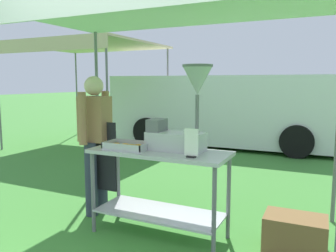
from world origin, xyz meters
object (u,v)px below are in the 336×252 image
at_px(stall_canopy, 163,11).
at_px(neighbour_tent, 86,47).
at_px(donut_tray, 127,147).
at_px(van_white, 227,109).
at_px(donut_cart, 159,174).
at_px(vendor, 96,137).
at_px(donut_fryer, 183,116).
at_px(supply_crate, 295,234).
at_px(menu_sign, 191,145).

relative_size(stall_canopy, neighbour_tent, 1.06).
height_order(donut_tray, neighbour_tent, neighbour_tent).
bearing_deg(van_white, donut_tray, -84.87).
height_order(donut_cart, vendor, vendor).
relative_size(stall_canopy, donut_tray, 7.53).
relative_size(donut_fryer, vendor, 0.52).
bearing_deg(supply_crate, donut_cart, -169.87).
distance_m(vendor, neighbour_tent, 4.65).
relative_size(menu_sign, supply_crate, 0.47).
xyz_separation_m(donut_fryer, vendor, (-1.16, 0.14, -0.31)).
xyz_separation_m(stall_canopy, vendor, (-0.94, 0.12, -1.32)).
bearing_deg(neighbour_tent, supply_crate, -33.75).
bearing_deg(donut_cart, donut_fryer, 20.28).
bearing_deg(menu_sign, donut_fryer, 127.74).
relative_size(donut_cart, vendor, 0.86).
xyz_separation_m(menu_sign, van_white, (-1.21, 5.42, -0.11)).
bearing_deg(supply_crate, stall_canopy, -174.21).
relative_size(vendor, supply_crate, 2.93).
relative_size(donut_tray, supply_crate, 0.82).
relative_size(menu_sign, vendor, 0.16).
distance_m(donut_tray, neighbour_tent, 5.25).
bearing_deg(supply_crate, neighbour_tent, 146.25).
bearing_deg(supply_crate, menu_sign, -156.08).
xyz_separation_m(donut_tray, vendor, (-0.62, 0.29, 0.01)).
xyz_separation_m(menu_sign, neighbour_tent, (-4.18, 3.76, 1.37)).
relative_size(menu_sign, van_white, 0.05).
xyz_separation_m(donut_cart, supply_crate, (1.27, 0.23, -0.46)).
relative_size(donut_tray, van_white, 0.08).
bearing_deg(donut_tray, van_white, 95.13).
distance_m(donut_tray, supply_crate, 1.78).
xyz_separation_m(donut_cart, donut_fryer, (0.22, 0.08, 0.58)).
distance_m(stall_canopy, donut_fryer, 1.03).
height_order(donut_fryer, van_white, donut_fryer).
bearing_deg(neighbour_tent, van_white, 29.12).
height_order(menu_sign, van_white, van_white).
distance_m(stall_canopy, supply_crate, 2.42).
bearing_deg(vendor, van_white, 88.45).
height_order(vendor, neighbour_tent, neighbour_tent).
height_order(donut_cart, neighbour_tent, neighbour_tent).
xyz_separation_m(vendor, supply_crate, (2.21, 0.01, -0.74)).
xyz_separation_m(donut_cart, neighbour_tent, (-3.78, 3.60, 1.73)).
distance_m(menu_sign, supply_crate, 1.26).
bearing_deg(van_white, donut_fryer, -78.84).
height_order(donut_fryer, supply_crate, donut_fryer).
bearing_deg(donut_cart, van_white, 98.70).
bearing_deg(menu_sign, supply_crate, 23.92).
bearing_deg(vendor, neighbour_tent, 129.98).
bearing_deg(vendor, stall_canopy, -7.22).
height_order(supply_crate, van_white, van_white).
relative_size(vendor, neighbour_tent, 0.51).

